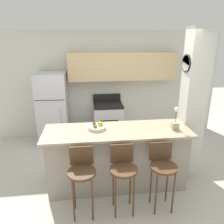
{
  "coord_description": "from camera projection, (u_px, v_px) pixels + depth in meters",
  "views": [
    {
      "loc": [
        -0.45,
        -3.13,
        2.37
      ],
      "look_at": [
        0.0,
        0.73,
        1.05
      ],
      "focal_mm": 35.0,
      "sensor_mm": 36.0,
      "label": 1
    }
  ],
  "objects": [
    {
      "name": "wall_back",
      "position": [
        112.0,
        78.0,
        5.24
      ],
      "size": [
        5.6,
        0.38,
        2.55
      ],
      "color": "silver",
      "rests_on": "ground_plane"
    },
    {
      "name": "stove_range",
      "position": [
        108.0,
        121.0,
        5.28
      ],
      "size": [
        0.67,
        0.62,
        1.07
      ],
      "color": "silver",
      "rests_on": "ground_plane"
    },
    {
      "name": "trash_bin",
      "position": [
        78.0,
        137.0,
        5.05
      ],
      "size": [
        0.28,
        0.28,
        0.38
      ],
      "color": "#59595B",
      "rests_on": "ground_plane"
    },
    {
      "name": "ground_plane",
      "position": [
        117.0,
        183.0,
        3.76
      ],
      "size": [
        14.0,
        14.0,
        0.0
      ],
      "primitive_type": "plane",
      "color": "beige"
    },
    {
      "name": "orchid_vase",
      "position": [
        175.0,
        122.0,
        3.43
      ],
      "size": [
        0.1,
        0.1,
        0.37
      ],
      "color": "tan",
      "rests_on": "counter_bar"
    },
    {
      "name": "bar_stool_left",
      "position": [
        82.0,
        172.0,
        2.93
      ],
      "size": [
        0.38,
        0.38,
        0.98
      ],
      "color": "#4C331E",
      "rests_on": "ground_plane"
    },
    {
      "name": "pillar_right",
      "position": [
        192.0,
        106.0,
        3.71
      ],
      "size": [
        0.38,
        0.32,
        2.55
      ],
      "color": "silver",
      "rests_on": "ground_plane"
    },
    {
      "name": "counter_bar",
      "position": [
        117.0,
        157.0,
        3.6
      ],
      "size": [
        2.31,
        0.76,
        1.0
      ],
      "color": "gray",
      "rests_on": "ground_plane"
    },
    {
      "name": "refrigerator",
      "position": [
        53.0,
        109.0,
        5.0
      ],
      "size": [
        0.66,
        0.67,
        1.66
      ],
      "color": "silver",
      "rests_on": "ground_plane"
    },
    {
      "name": "fruit_bowl",
      "position": [
        97.0,
        127.0,
        3.46
      ],
      "size": [
        0.28,
        0.28,
        0.12
      ],
      "color": "silver",
      "rests_on": "counter_bar"
    },
    {
      "name": "bar_stool_mid",
      "position": [
        123.0,
        169.0,
        2.99
      ],
      "size": [
        0.38,
        0.38,
        0.98
      ],
      "color": "#4C331E",
      "rests_on": "ground_plane"
    },
    {
      "name": "bar_stool_right",
      "position": [
        162.0,
        167.0,
        3.05
      ],
      "size": [
        0.38,
        0.38,
        0.98
      ],
      "color": "#4C331E",
      "rests_on": "ground_plane"
    }
  ]
}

